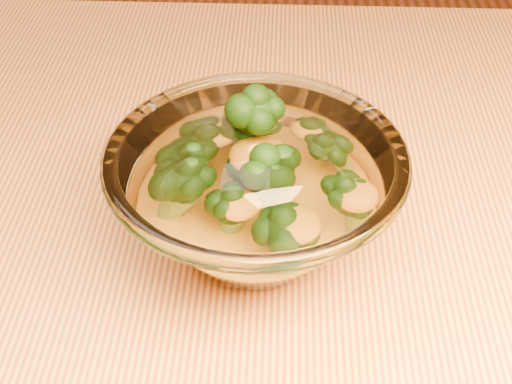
% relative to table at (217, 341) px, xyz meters
% --- Properties ---
extents(table, '(1.20, 0.80, 0.75)m').
position_rel_table_xyz_m(table, '(0.00, 0.00, 0.00)').
color(table, gold).
rests_on(table, ground).
extents(glass_bowl, '(0.20, 0.20, 0.09)m').
position_rel_table_xyz_m(glass_bowl, '(0.03, 0.01, 0.15)').
color(glass_bowl, white).
rests_on(glass_bowl, table).
extents(cheese_sauce, '(0.12, 0.12, 0.03)m').
position_rel_table_xyz_m(cheese_sauce, '(0.03, 0.01, 0.13)').
color(cheese_sauce, orange).
rests_on(cheese_sauce, glass_bowl).
extents(broccoli_heap, '(0.15, 0.13, 0.08)m').
position_rel_table_xyz_m(broccoli_heap, '(0.03, 0.02, 0.16)').
color(broccoli_heap, black).
rests_on(broccoli_heap, cheese_sauce).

